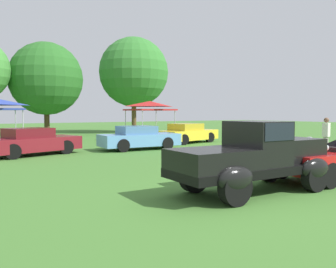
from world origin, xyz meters
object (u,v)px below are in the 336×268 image
at_px(show_car_skyblue, 139,138).
at_px(show_car_yellow, 188,133).
at_px(canopy_tent_right_field, 150,105).
at_px(feature_pickup_truck, 254,156).
at_px(show_car_burgundy, 32,142).
at_px(spectator_between_cars, 326,135).

distance_m(show_car_skyblue, show_car_yellow, 4.82).
bearing_deg(show_car_yellow, show_car_skyblue, -157.07).
height_order(show_car_skyblue, show_car_yellow, same).
distance_m(show_car_skyblue, canopy_tent_right_field, 6.75).
relative_size(feature_pickup_truck, canopy_tent_right_field, 1.54).
bearing_deg(show_car_burgundy, spectator_between_cars, -34.32).
distance_m(show_car_burgundy, show_car_skyblue, 5.20).
bearing_deg(canopy_tent_right_field, show_car_yellow, -77.80).
bearing_deg(show_car_skyblue, feature_pickup_truck, -102.56).
bearing_deg(spectator_between_cars, feature_pickup_truck, -157.58).
bearing_deg(show_car_skyblue, canopy_tent_right_field, 55.42).
xyz_separation_m(feature_pickup_truck, canopy_tent_right_field, (5.94, 15.45, 1.56)).
xyz_separation_m(show_car_skyblue, spectator_between_cars, (5.53, -6.89, 0.31)).
bearing_deg(show_car_burgundy, canopy_tent_right_field, 29.07).
height_order(show_car_skyblue, spectator_between_cars, spectator_between_cars).
xyz_separation_m(show_car_yellow, spectator_between_cars, (1.09, -8.77, 0.31)).
relative_size(show_car_burgundy, canopy_tent_right_field, 1.59).
xyz_separation_m(show_car_burgundy, canopy_tent_right_field, (8.87, 4.93, 1.82)).
bearing_deg(feature_pickup_truck, show_car_yellow, 60.82).
bearing_deg(show_car_burgundy, feature_pickup_truck, -74.42).
bearing_deg(spectator_between_cars, show_car_yellow, 97.07).
height_order(show_car_burgundy, spectator_between_cars, spectator_between_cars).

